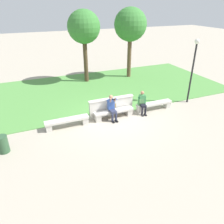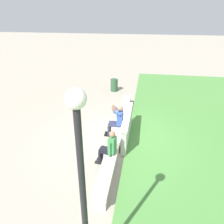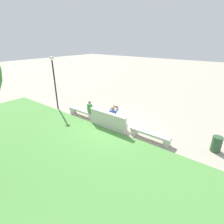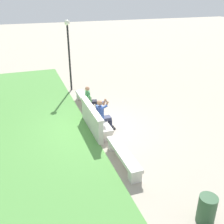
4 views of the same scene
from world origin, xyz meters
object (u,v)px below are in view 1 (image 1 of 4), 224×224
at_px(trash_bin, 3,144).
at_px(lamp_post, 194,62).
at_px(person_photographer, 112,106).
at_px(tree_left_background, 84,28).
at_px(bench_main, 67,122).
at_px(tree_behind_wall, 130,25).
at_px(bench_near, 114,113).
at_px(person_distant, 142,102).
at_px(bench_mid, 154,105).
at_px(backpack, 141,102).

bearing_deg(trash_bin, lamp_post, 6.11).
bearing_deg(person_photographer, tree_left_background, 85.15).
bearing_deg(person_photographer, lamp_post, 2.27).
height_order(bench_main, tree_behind_wall, tree_behind_wall).
relative_size(bench_near, trash_bin, 2.89).
relative_size(person_distant, lamp_post, 0.33).
bearing_deg(person_distant, trash_bin, -172.57).
xyz_separation_m(bench_near, person_photographer, (-0.14, -0.08, 0.43)).
bearing_deg(person_photographer, bench_main, 178.12).
height_order(bench_near, person_photographer, person_photographer).
bearing_deg(bench_near, bench_main, 180.00).
xyz_separation_m(bench_near, trash_bin, (-5.37, -0.98, 0.07)).
xyz_separation_m(bench_mid, person_distant, (-0.83, -0.07, 0.37)).
height_order(person_photographer, tree_behind_wall, tree_behind_wall).
bearing_deg(person_photographer, bench_near, 28.61).
distance_m(person_photographer, tree_left_background, 7.18).
bearing_deg(bench_mid, person_photographer, -178.32).
bearing_deg(bench_mid, trash_bin, -172.87).
xyz_separation_m(backpack, tree_behind_wall, (2.33, 6.13, 3.37)).
bearing_deg(person_photographer, trash_bin, -170.15).
distance_m(backpack, trash_bin, 7.08).
bearing_deg(person_photographer, backpack, 2.91).
bearing_deg(backpack, tree_left_background, 101.12).
xyz_separation_m(bench_mid, person_photographer, (-2.65, -0.08, 0.43)).
bearing_deg(bench_mid, bench_near, 180.00).
bearing_deg(bench_main, person_photographer, -1.88).
bearing_deg(bench_near, person_distant, -2.22).
bearing_deg(backpack, trash_bin, -171.90).
distance_m(person_photographer, tree_behind_wall, 8.14).
relative_size(tree_behind_wall, tree_left_background, 1.02).
distance_m(bench_mid, backpack, 0.93).
distance_m(bench_main, trash_bin, 3.03).
relative_size(bench_near, tree_behind_wall, 0.41).
height_order(tree_behind_wall, lamp_post, tree_behind_wall).
height_order(trash_bin, lamp_post, lamp_post).
height_order(bench_mid, person_photographer, person_photographer).
bearing_deg(lamp_post, person_photographer, -177.73).
bearing_deg(tree_left_background, lamp_post, -53.27).
distance_m(bench_near, bench_mid, 2.51).
xyz_separation_m(person_photographer, tree_left_background, (0.54, 6.40, 3.22)).
bearing_deg(person_distant, lamp_post, 3.30).
xyz_separation_m(person_photographer, tree_behind_wall, (4.11, 6.22, 3.26)).
bearing_deg(bench_near, person_photographer, -151.39).
bearing_deg(backpack, bench_near, -179.55).
height_order(bench_main, lamp_post, lamp_post).
relative_size(backpack, tree_behind_wall, 0.08).
height_order(person_distant, trash_bin, person_distant).
bearing_deg(bench_mid, tree_left_background, 108.45).
xyz_separation_m(bench_main, lamp_post, (7.53, 0.13, 2.17)).
distance_m(backpack, tree_left_background, 7.24).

